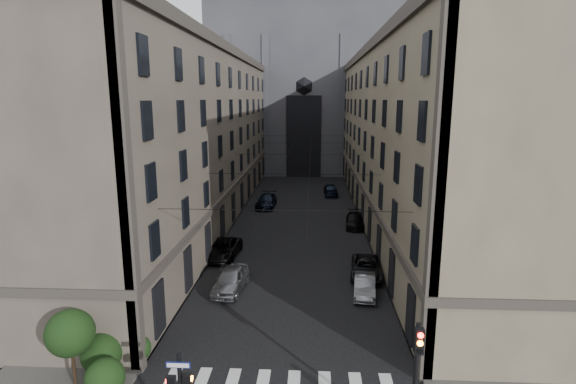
% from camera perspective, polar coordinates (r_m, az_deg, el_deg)
% --- Properties ---
extents(sidewalk_left, '(7.00, 80.00, 0.15)m').
position_cam_1_polar(sidewalk_left, '(52.93, -10.13, -3.08)').
color(sidewalk_left, '#383533').
rests_on(sidewalk_left, ground).
extents(sidewalk_right, '(7.00, 80.00, 0.15)m').
position_cam_1_polar(sidewalk_right, '(52.32, 12.91, -3.38)').
color(sidewalk_right, '#383533').
rests_on(sidewalk_right, ground).
extents(building_left, '(13.60, 60.60, 18.85)m').
position_cam_1_polar(building_left, '(52.13, -13.67, 6.90)').
color(building_left, '#473E36').
rests_on(building_left, ground).
extents(building_right, '(13.60, 60.60, 18.85)m').
position_cam_1_polar(building_right, '(51.34, 16.65, 6.67)').
color(building_right, brown).
rests_on(building_right, ground).
extents(gothic_tower, '(35.00, 23.00, 58.00)m').
position_cam_1_polar(gothic_tower, '(88.84, 2.20, 14.57)').
color(gothic_tower, '#2D2D33').
rests_on(gothic_tower, ground).
extents(traffic_light_right, '(0.34, 0.50, 5.20)m').
position_cam_1_polar(traffic_light_right, '(19.16, 15.98, -20.93)').
color(traffic_light_right, black).
rests_on(traffic_light_right, ground).
extents(shrub_cluster, '(3.90, 4.40, 3.90)m').
position_cam_1_polar(shrub_cluster, '(24.38, -23.39, -17.94)').
color(shrub_cluster, black).
rests_on(shrub_cluster, sidewalk_left).
extents(tram_wires, '(14.00, 60.00, 0.43)m').
position_cam_1_polar(tram_wires, '(49.81, 1.35, 4.58)').
color(tram_wires, black).
rests_on(tram_wires, ground).
extents(car_left_near, '(2.45, 4.99, 1.64)m').
position_cam_1_polar(car_left_near, '(32.92, -7.27, -10.96)').
color(car_left_near, slate).
rests_on(car_left_near, ground).
extents(car_left_midnear, '(1.87, 4.07, 1.29)m').
position_cam_1_polar(car_left_midnear, '(33.75, -7.45, -10.70)').
color(car_left_midnear, black).
rests_on(car_left_midnear, ground).
extents(car_left_midfar, '(2.85, 5.54, 1.50)m').
position_cam_1_polar(car_left_midfar, '(39.50, -8.25, -7.17)').
color(car_left_midfar, black).
rests_on(car_left_midfar, ground).
extents(car_left_far, '(2.48, 5.60, 1.60)m').
position_cam_1_polar(car_left_far, '(56.77, -2.78, -1.14)').
color(car_left_far, black).
rests_on(car_left_far, ground).
extents(car_right_near, '(1.88, 4.26, 1.36)m').
position_cam_1_polar(car_right_near, '(32.48, 9.71, -11.63)').
color(car_right_near, slate).
rests_on(car_right_near, ground).
extents(car_right_midnear, '(2.92, 5.39, 1.43)m').
position_cam_1_polar(car_right_midnear, '(35.57, 9.96, -9.46)').
color(car_right_midnear, black).
rests_on(car_right_midnear, ground).
extents(car_right_midfar, '(2.35, 5.04, 1.42)m').
position_cam_1_polar(car_right_midfar, '(48.69, 8.54, -3.56)').
color(car_right_midfar, black).
rests_on(car_right_midfar, ground).
extents(car_right_far, '(2.00, 4.68, 1.58)m').
position_cam_1_polar(car_right_far, '(63.78, 5.46, 0.25)').
color(car_right_far, black).
rests_on(car_right_far, ground).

